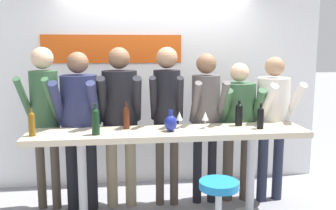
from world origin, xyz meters
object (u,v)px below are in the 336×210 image
object	(u,v)px
wine_glass_0	(179,117)
wine_glass_1	(205,117)
person_left	(79,115)
person_center_left	(120,110)
wine_bottle_1	(126,116)
person_far_left	(44,108)
wine_bottle_4	(32,123)
person_right	(238,118)
person_far_right	(273,113)
wine_bottle_3	(239,114)
tasting_table	(169,144)
person_center_right	(206,111)
wine_bottle_0	(261,117)
decorative_vase	(171,123)
wine_bottle_2	(96,120)
person_center	(167,107)
bar_stool	(218,205)

from	to	relation	value
wine_glass_0	wine_glass_1	world-z (taller)	same
person_left	person_center_left	world-z (taller)	person_center_left
wine_bottle_1	person_far_left	bearing A→B (deg)	157.88
wine_bottle_4	wine_glass_1	size ratio (longest dim) A/B	1.63
person_left	person_right	bearing A→B (deg)	7.05
person_far_right	wine_bottle_3	xyz separation A→B (m)	(-0.50, -0.27, 0.06)
person_center_left	wine_bottle_1	distance (m)	0.33
tasting_table	person_center_right	bearing A→B (deg)	41.69
wine_bottle_0	person_far_right	bearing A→B (deg)	53.81
person_right	wine_glass_0	size ratio (longest dim) A/B	9.37
person_far_right	wine_glass_0	xyz separation A→B (m)	(-1.16, -0.32, 0.05)
wine_bottle_0	decorative_vase	xyz separation A→B (m)	(-0.95, 0.01, -0.04)
person_center_left	decorative_vase	xyz separation A→B (m)	(0.51, -0.49, -0.05)
tasting_table	wine_bottle_4	world-z (taller)	wine_bottle_4
person_right	wine_bottle_4	size ratio (longest dim) A/B	5.75
person_far_left	wine_glass_1	size ratio (longest dim) A/B	10.41
person_far_right	wine_glass_0	bearing A→B (deg)	-171.82
wine_bottle_0	wine_bottle_4	distance (m)	2.29
tasting_table	wine_bottle_2	bearing A→B (deg)	-172.19
wine_bottle_2	person_center	bearing A→B (deg)	34.42
tasting_table	wine_bottle_4	distance (m)	1.37
bar_stool	person_center	bearing A→B (deg)	108.44
person_left	person_far_right	world-z (taller)	person_left
person_center	wine_bottle_2	world-z (taller)	person_center
wine_bottle_1	person_center_left	bearing A→B (deg)	101.22
person_center_right	wine_bottle_1	world-z (taller)	person_center_right
wine_glass_0	wine_glass_1	size ratio (longest dim) A/B	1.00
wine_bottle_3	decorative_vase	world-z (taller)	wine_bottle_3
person_right	wine_bottle_3	distance (m)	0.36
person_right	wine_bottle_1	distance (m)	1.36
person_center	wine_bottle_4	bearing A→B (deg)	-152.00
bar_stool	decorative_vase	world-z (taller)	decorative_vase
person_center	wine_bottle_1	world-z (taller)	person_center
person_far_left	wine_glass_1	bearing A→B (deg)	-4.21
person_far_right	wine_bottle_3	bearing A→B (deg)	-158.61
wine_bottle_1	wine_bottle_3	size ratio (longest dim) A/B	1.03
person_center	wine_bottle_4	size ratio (longest dim) A/B	6.39
person_far_right	decorative_vase	bearing A→B (deg)	-167.95
person_center_left	wine_glass_0	world-z (taller)	person_center_left
wine_bottle_0	person_far_left	bearing A→B (deg)	166.75
person_center_right	wine_bottle_4	size ratio (longest dim) A/B	6.14
person_left	person_center	size ratio (longest dim) A/B	0.97
wine_glass_1	decorative_vase	size ratio (longest dim) A/B	0.80
wine_bottle_2	wine_bottle_4	xyz separation A→B (m)	(-0.60, 0.03, -0.01)
person_far_right	wine_bottle_2	world-z (taller)	person_far_right
person_center_left	person_center_right	distance (m)	0.98
wine_glass_1	wine_bottle_1	bearing A→B (deg)	174.60
person_center	wine_bottle_0	world-z (taller)	person_center
person_far_left	wine_bottle_4	world-z (taller)	person_far_left
person_center	wine_glass_1	xyz separation A→B (m)	(0.36, -0.38, -0.05)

